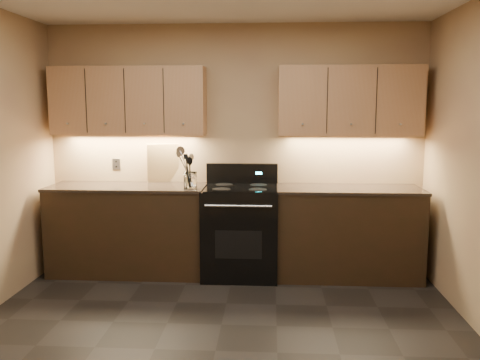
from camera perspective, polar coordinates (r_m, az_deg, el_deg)
floor at (r=3.86m, az=-2.77°, el=-18.62°), size 4.00×4.00×0.00m
wall_back at (r=5.46m, az=-0.58°, el=3.60°), size 4.00×0.04×2.60m
counter_left at (r=5.49m, az=-12.38°, el=-5.41°), size 1.62×0.62×0.93m
counter_right at (r=5.34m, az=12.00°, el=-5.77°), size 1.46×0.62×0.93m
stove at (r=5.27m, az=0.06°, el=-5.63°), size 0.76×0.68×1.14m
upper_cab_left at (r=5.48m, az=-12.39°, el=8.66°), size 1.60×0.30×0.70m
upper_cab_right at (r=5.33m, az=12.19°, el=8.68°), size 1.44×0.30×0.70m
outlet_plate at (r=5.71m, az=-13.72°, el=1.75°), size 0.08×0.01×0.12m
utensil_crock at (r=5.12m, az=-5.60°, el=-0.05°), size 0.14×0.14×0.17m
cutting_board at (r=5.53m, az=-8.65°, el=1.90°), size 0.35×0.18×0.42m
wooden_spoon at (r=5.11m, az=-5.95°, el=1.08°), size 0.10×0.14×0.34m
black_spoon at (r=5.13m, az=-5.60°, el=1.07°), size 0.07×0.17×0.32m
black_turner at (r=5.08m, az=-5.67°, el=1.16°), size 0.15×0.18×0.36m
steel_spatula at (r=5.11m, az=-5.29°, el=1.47°), size 0.26×0.12×0.40m
steel_skimmer at (r=5.09m, az=-5.43°, el=1.50°), size 0.23×0.16×0.42m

